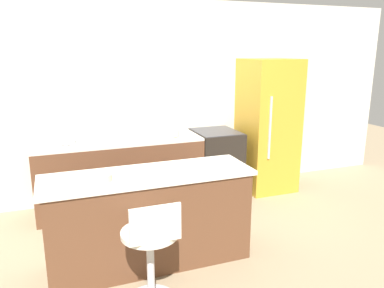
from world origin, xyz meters
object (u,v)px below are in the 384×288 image
(refrigerator, at_px, (267,125))
(kettle, at_px, (67,137))
(mixing_bowl, at_px, (169,133))
(oven_range, at_px, (216,163))
(stool_chair, at_px, (151,253))

(refrigerator, height_order, kettle, refrigerator)
(kettle, relative_size, mixing_bowl, 0.78)
(refrigerator, xyz_separation_m, mixing_bowl, (-1.45, -0.02, 0.01))
(oven_range, relative_size, stool_chair, 0.99)
(oven_range, bearing_deg, refrigerator, -2.08)
(refrigerator, relative_size, stool_chair, 2.04)
(stool_chair, bearing_deg, kettle, 103.91)
(oven_range, xyz_separation_m, kettle, (-1.91, -0.05, 0.53))
(oven_range, height_order, mixing_bowl, mixing_bowl)
(stool_chair, xyz_separation_m, mixing_bowl, (0.75, 1.95, 0.48))
(kettle, bearing_deg, mixing_bowl, 0.00)
(refrigerator, height_order, mixing_bowl, refrigerator)
(oven_range, height_order, stool_chair, stool_chair)
(kettle, bearing_deg, refrigerator, 0.37)
(stool_chair, xyz_separation_m, kettle, (-0.48, 1.95, 0.53))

